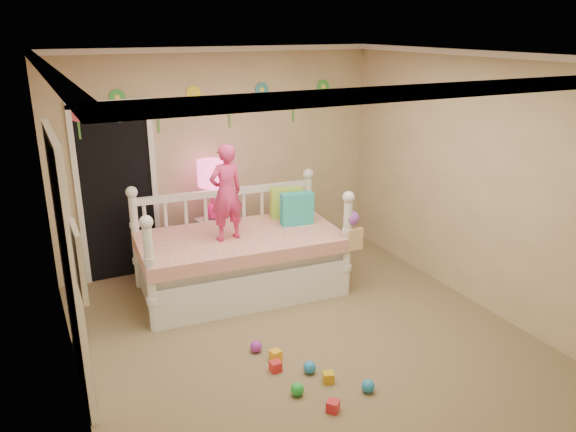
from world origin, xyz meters
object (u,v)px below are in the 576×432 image
child (226,193)px  nightstand (214,243)px  daybed (240,240)px  table_lamp (212,181)px

child → nightstand: size_ratio=1.62×
daybed → nightstand: (-0.06, 0.72, -0.28)m
daybed → nightstand: bearing=98.6°
child → nightstand: bearing=-106.2°
child → table_lamp: size_ratio=1.44×
child → table_lamp: bearing=-106.2°
table_lamp → daybed: bearing=-85.5°
daybed → nightstand: size_ratio=3.50×
nightstand → table_lamp: (0.00, 0.00, 0.79)m
daybed → table_lamp: table_lamp is taller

